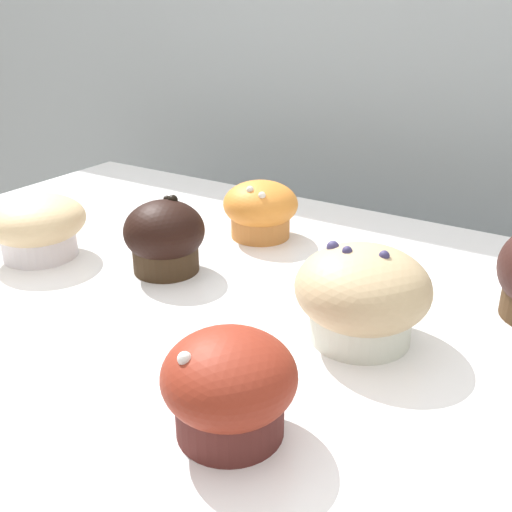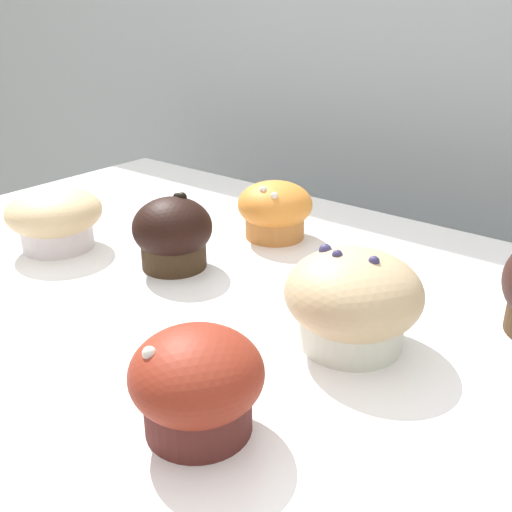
{
  "view_description": "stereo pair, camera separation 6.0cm",
  "coord_description": "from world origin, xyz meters",
  "px_view_note": "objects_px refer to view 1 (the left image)",
  "views": [
    {
      "loc": [
        0.31,
        -0.46,
        1.24
      ],
      "look_at": [
        0.02,
        0.01,
        1.0
      ],
      "focal_mm": 42.0,
      "sensor_mm": 36.0,
      "label": 1
    },
    {
      "loc": [
        0.36,
        -0.42,
        1.24
      ],
      "look_at": [
        0.02,
        0.01,
        1.0
      ],
      "focal_mm": 42.0,
      "sensor_mm": 36.0,
      "label": 2
    }
  ],
  "objects_px": {
    "muffin_back_right": "(229,386)",
    "muffin_back_center": "(362,295)",
    "muffin_back_left": "(165,237)",
    "muffin_front_right": "(260,209)",
    "muffin_front_center": "(37,225)"
  },
  "relations": [
    {
      "from": "muffin_front_center",
      "to": "muffin_front_right",
      "type": "xyz_separation_m",
      "value": [
        0.19,
        0.19,
        -0.0
      ]
    },
    {
      "from": "muffin_back_left",
      "to": "muffin_back_center",
      "type": "distance_m",
      "value": 0.24
    },
    {
      "from": "muffin_front_center",
      "to": "muffin_back_center",
      "type": "height_order",
      "value": "muffin_back_center"
    },
    {
      "from": "muffin_front_center",
      "to": "muffin_back_center",
      "type": "bearing_deg",
      "value": 4.31
    },
    {
      "from": "muffin_back_right",
      "to": "muffin_back_left",
      "type": "bearing_deg",
      "value": 139.21
    },
    {
      "from": "muffin_front_right",
      "to": "muffin_front_center",
      "type": "bearing_deg",
      "value": -134.13
    },
    {
      "from": "muffin_back_center",
      "to": "muffin_front_right",
      "type": "bearing_deg",
      "value": 141.71
    },
    {
      "from": "muffin_front_center",
      "to": "muffin_front_right",
      "type": "height_order",
      "value": "same"
    },
    {
      "from": "muffin_back_right",
      "to": "muffin_back_center",
      "type": "xyz_separation_m",
      "value": [
        0.03,
        0.17,
        0.0
      ]
    },
    {
      "from": "muffin_front_right",
      "to": "muffin_back_left",
      "type": "bearing_deg",
      "value": -103.52
    },
    {
      "from": "muffin_front_center",
      "to": "muffin_back_right",
      "type": "bearing_deg",
      "value": -20.4
    },
    {
      "from": "muffin_front_center",
      "to": "muffin_back_right",
      "type": "distance_m",
      "value": 0.39
    },
    {
      "from": "muffin_back_left",
      "to": "muffin_front_right",
      "type": "height_order",
      "value": "muffin_back_left"
    },
    {
      "from": "muffin_back_left",
      "to": "muffin_front_right",
      "type": "distance_m",
      "value": 0.15
    },
    {
      "from": "muffin_back_right",
      "to": "muffin_back_center",
      "type": "distance_m",
      "value": 0.17
    }
  ]
}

